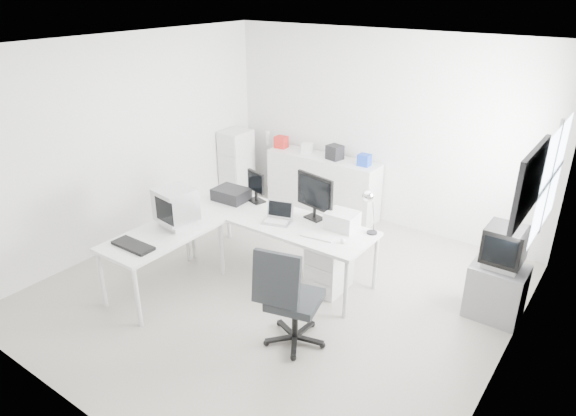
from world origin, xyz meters
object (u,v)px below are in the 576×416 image
Objects in this scene: laptop at (277,214)px; lcd_monitor_small at (256,187)px; crt_monitor at (176,207)px; tv_cabinet at (496,291)px; crt_tv at (504,248)px; main_desk at (279,246)px; side_desk at (165,262)px; drawer_pedestal at (329,266)px; sideboard at (322,184)px; lcd_monitor_large at (315,197)px; filing_cabinet at (237,165)px; inkjet_printer at (231,194)px; laser_printer at (342,220)px; office_chair at (295,295)px.

lcd_monitor_small is at bearing 133.26° from laptop.
crt_monitor reaches higher than tv_cabinet.
crt_tv is at bearing 32.85° from crt_monitor.
tv_cabinet is (2.46, 0.64, -0.07)m from main_desk.
side_desk is (-0.85, -1.10, 0.00)m from main_desk.
sideboard is (-1.26, 1.85, 0.16)m from drawer_pedestal.
crt_monitor is 0.26× the size of sideboard.
lcd_monitor_large is 0.50× the size of filing_cabinet.
lcd_monitor_large reaches higher than sideboard.
lcd_monitor_large is 0.31× the size of sideboard.
drawer_pedestal is 1.64m from inkjet_printer.
crt_tv is (3.01, 0.39, -0.11)m from lcd_monitor_small.
lcd_monitor_small is 0.80× the size of crt_tv.
drawer_pedestal is 3.15m from filing_cabinet.
lcd_monitor_large reaches higher than crt_monitor.
side_desk is 1.50m from lcd_monitor_small.
tv_cabinet is at bearing 21.77° from lcd_monitor_large.
lcd_monitor_small is at bearing -89.60° from sideboard.
office_chair reaches higher than laser_printer.
crt_monitor is at bearing -89.34° from lcd_monitor_small.
drawer_pedestal is 2.25m from sideboard.
lcd_monitor_small is (-0.55, 0.25, 0.57)m from main_desk.
main_desk is at bearing -165.67° from laser_printer.
sideboard is 1.58× the size of filing_cabinet.
lcd_monitor_small is 3.03m from crt_tv.
drawer_pedestal is 1.11m from office_chair.
main_desk is 2.59m from filing_cabinet.
side_desk is at bearing -65.94° from filing_cabinet.
laptop is 0.53× the size of tv_cabinet.
crt_monitor is 3.63m from crt_tv.
office_chair is at bearing -62.64° from sideboard.
drawer_pedestal is 1.93m from crt_tv.
sideboard reaches higher than tv_cabinet.
side_desk is 0.66m from crt_monitor.
drawer_pedestal is at bearing -29.06° from filing_cabinet.
drawer_pedestal is 1.42m from lcd_monitor_small.
crt_monitor is 2.82m from sideboard.
office_chair is at bearing -61.79° from laptop.
main_desk is 0.91m from laser_printer.
office_chair is (1.79, -1.10, -0.27)m from inkjet_printer.
office_chair is 0.96× the size of filing_cabinet.
lcd_monitor_small is 0.22× the size of sideboard.
tv_cabinet is at bearing 11.88° from laser_printer.
crt_monitor is at bearing -156.68° from laptop.
office_chair is at bearing -132.72° from tv_cabinet.
main_desk is 1.39m from side_desk.
lcd_monitor_large reaches higher than tv_cabinet.
laser_printer is at bearing 42.33° from crt_monitor.
sideboard is (-3.02, 1.26, 0.15)m from tv_cabinet.
office_chair is (1.49, -1.25, -0.39)m from lcd_monitor_small.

